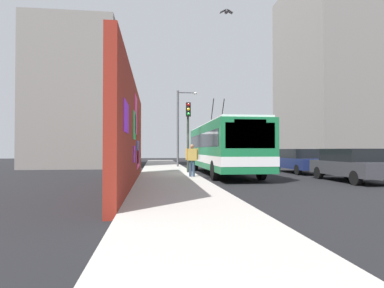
{
  "coord_description": "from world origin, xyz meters",
  "views": [
    {
      "loc": [
        -17.98,
        2.4,
        1.54
      ],
      "look_at": [
        2.02,
        0.0,
        1.89
      ],
      "focal_mm": 29.62,
      "sensor_mm": 36.0,
      "label": 1
    }
  ],
  "objects_px": {
    "city_bus": "(223,146)",
    "parked_car_navy": "(298,160)",
    "traffic_light": "(188,125)",
    "pedestrian_at_curb": "(192,158)",
    "street_lamp": "(180,123)",
    "parked_car_dark_gray": "(351,164)"
  },
  "relations": [
    {
      "from": "city_bus",
      "to": "parked_car_navy",
      "type": "bearing_deg",
      "value": -82.91
    },
    {
      "from": "city_bus",
      "to": "pedestrian_at_curb",
      "type": "xyz_separation_m",
      "value": [
        -3.0,
        2.26,
        -0.61
      ]
    },
    {
      "from": "city_bus",
      "to": "street_lamp",
      "type": "xyz_separation_m",
      "value": [
        6.98,
        2.06,
        2.04
      ]
    },
    {
      "from": "parked_car_dark_gray",
      "to": "street_lamp",
      "type": "bearing_deg",
      "value": 31.24
    },
    {
      "from": "parked_car_navy",
      "to": "street_lamp",
      "type": "relative_size",
      "value": 0.78
    },
    {
      "from": "pedestrian_at_curb",
      "to": "street_lamp",
      "type": "xyz_separation_m",
      "value": [
        9.98,
        -0.21,
        2.65
      ]
    },
    {
      "from": "pedestrian_at_curb",
      "to": "traffic_light",
      "type": "relative_size",
      "value": 0.39
    },
    {
      "from": "pedestrian_at_curb",
      "to": "traffic_light",
      "type": "height_order",
      "value": "traffic_light"
    },
    {
      "from": "parked_car_navy",
      "to": "traffic_light",
      "type": "bearing_deg",
      "value": 95.76
    },
    {
      "from": "traffic_light",
      "to": "street_lamp",
      "type": "bearing_deg",
      "value": -0.76
    },
    {
      "from": "city_bus",
      "to": "street_lamp",
      "type": "height_order",
      "value": "street_lamp"
    },
    {
      "from": "city_bus",
      "to": "pedestrian_at_curb",
      "type": "height_order",
      "value": "city_bus"
    },
    {
      "from": "parked_car_navy",
      "to": "pedestrian_at_curb",
      "type": "height_order",
      "value": "pedestrian_at_curb"
    },
    {
      "from": "traffic_light",
      "to": "parked_car_navy",
      "type": "bearing_deg",
      "value": -84.24
    },
    {
      "from": "pedestrian_at_curb",
      "to": "traffic_light",
      "type": "distance_m",
      "value": 3.47
    },
    {
      "from": "parked_car_navy",
      "to": "city_bus",
      "type": "bearing_deg",
      "value": 97.09
    },
    {
      "from": "city_bus",
      "to": "parked_car_navy",
      "type": "relative_size",
      "value": 2.32
    },
    {
      "from": "city_bus",
      "to": "parked_car_navy",
      "type": "height_order",
      "value": "city_bus"
    },
    {
      "from": "parked_car_dark_gray",
      "to": "pedestrian_at_curb",
      "type": "bearing_deg",
      "value": 75.13
    },
    {
      "from": "street_lamp",
      "to": "parked_car_navy",
      "type": "bearing_deg",
      "value": -131.12
    },
    {
      "from": "street_lamp",
      "to": "traffic_light",
      "type": "bearing_deg",
      "value": 179.24
    },
    {
      "from": "city_bus",
      "to": "parked_car_navy",
      "type": "xyz_separation_m",
      "value": [
        0.65,
        -5.2,
        -0.9
      ]
    }
  ]
}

